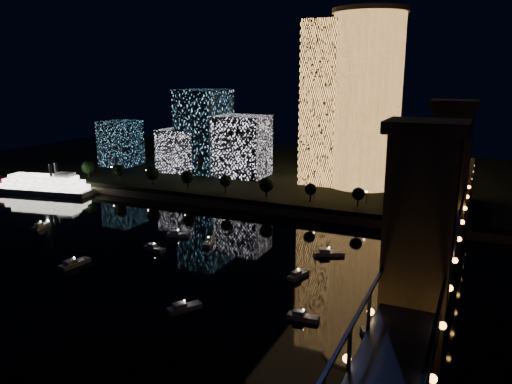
% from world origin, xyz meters
% --- Properties ---
extents(ground, '(520.00, 520.00, 0.00)m').
position_xyz_m(ground, '(0.00, 0.00, 0.00)').
color(ground, black).
rests_on(ground, ground).
extents(far_bank, '(420.00, 160.00, 5.00)m').
position_xyz_m(far_bank, '(0.00, 160.00, 2.50)').
color(far_bank, black).
rests_on(far_bank, ground).
extents(seawall, '(420.00, 6.00, 3.00)m').
position_xyz_m(seawall, '(0.00, 82.00, 1.50)').
color(seawall, '#6B5E4C').
rests_on(seawall, ground).
extents(tower_cylindrical, '(34.00, 34.00, 80.50)m').
position_xyz_m(tower_cylindrical, '(22.34, 128.57, 45.38)').
color(tower_cylindrical, '#FFA951').
rests_on(tower_cylindrical, far_bank).
extents(tower_rectangular, '(23.99, 23.99, 76.33)m').
position_xyz_m(tower_rectangular, '(5.46, 129.58, 43.17)').
color(tower_rectangular, '#FFA951').
rests_on(tower_rectangular, far_bank).
extents(midrise_blocks, '(99.82, 30.01, 44.11)m').
position_xyz_m(midrise_blocks, '(-68.13, 127.19, 22.28)').
color(midrise_blocks, white).
rests_on(midrise_blocks, far_bank).
extents(truss_bridge, '(13.00, 266.00, 50.00)m').
position_xyz_m(truss_bridge, '(65.00, 3.72, 16.25)').
color(truss_bridge, navy).
rests_on(truss_bridge, ground).
extents(riverboat, '(53.17, 19.46, 15.71)m').
position_xyz_m(riverboat, '(-122.25, 67.73, 4.03)').
color(riverboat, silver).
rests_on(riverboat, ground).
extents(motorboats, '(138.92, 73.40, 2.78)m').
position_xyz_m(motorboats, '(-5.22, 15.59, 0.81)').
color(motorboats, silver).
rests_on(motorboats, ground).
extents(esplanade_trees, '(165.94, 6.68, 8.84)m').
position_xyz_m(esplanade_trees, '(-40.41, 88.00, 10.47)').
color(esplanade_trees, black).
rests_on(esplanade_trees, far_bank).
extents(street_lamps, '(132.70, 0.70, 5.65)m').
position_xyz_m(street_lamps, '(-34.00, 94.00, 9.02)').
color(street_lamps, black).
rests_on(street_lamps, far_bank).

